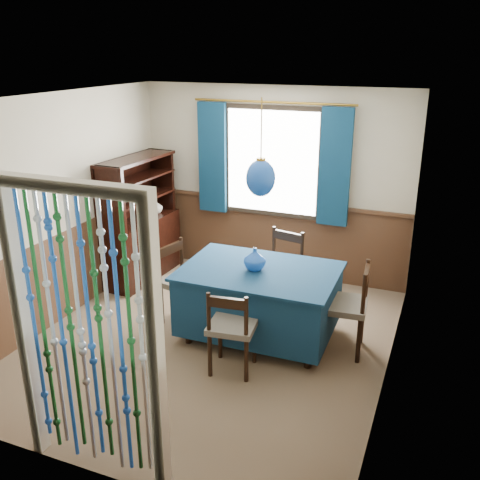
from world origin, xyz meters
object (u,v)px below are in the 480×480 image
at_px(vase_table, 255,260).
at_px(bowl_shelf, 134,199).
at_px(dining_table, 259,298).
at_px(chair_right, 347,306).
at_px(sideboard, 141,237).
at_px(chair_left, 182,281).
at_px(pendant_lamp, 261,178).
at_px(chair_near, 232,328).
at_px(chair_far, 281,268).
at_px(vase_sideboard, 156,206).

distance_m(vase_table, bowl_shelf, 2.04).
relative_size(dining_table, chair_right, 1.71).
bearing_deg(sideboard, chair_left, -36.74).
bearing_deg(vase_table, sideboard, 154.86).
bearing_deg(chair_right, bowl_shelf, 71.87).
relative_size(sideboard, vase_table, 7.52).
bearing_deg(pendant_lamp, bowl_shelf, 159.90).
relative_size(chair_near, bowl_shelf, 4.01).
relative_size(chair_far, pendant_lamp, 0.99).
distance_m(chair_right, bowl_shelf, 2.99).
xyz_separation_m(dining_table, chair_far, (-0.01, 0.75, 0.05)).
bearing_deg(bowl_shelf, chair_left, -34.54).
relative_size(vase_table, vase_sideboard, 1.11).
bearing_deg(sideboard, pendant_lamp, -21.38).
bearing_deg(chair_right, chair_near, 124.65).
xyz_separation_m(chair_near, chair_left, (-0.90, 0.72, 0.02)).
distance_m(chair_far, chair_right, 1.15).
height_order(pendant_lamp, vase_table, pendant_lamp).
xyz_separation_m(chair_near, vase_table, (-0.04, 0.70, 0.42)).
bearing_deg(chair_left, vase_table, 101.92).
distance_m(chair_near, vase_sideboard, 2.78).
bearing_deg(dining_table, vase_table, -165.88).
bearing_deg(vase_sideboard, pendant_lamp, -32.55).
bearing_deg(chair_near, pendant_lamp, 81.66).
xyz_separation_m(sideboard, vase_sideboard, (0.06, 0.34, 0.34)).
xyz_separation_m(chair_left, chair_right, (1.83, 0.05, 0.02)).
distance_m(dining_table, chair_left, 0.92).
xyz_separation_m(chair_right, bowl_shelf, (-2.85, 0.65, 0.64)).
relative_size(pendant_lamp, vase_table, 4.33).
bearing_deg(vase_sideboard, chair_right, -22.44).
xyz_separation_m(pendant_lamp, vase_sideboard, (-1.94, 1.24, -0.83)).
distance_m(bowl_shelf, vase_sideboard, 0.58).
distance_m(chair_near, chair_far, 1.47).
bearing_deg(chair_left, chair_right, 104.90).
bearing_deg(vase_sideboard, sideboard, -100.12).
bearing_deg(sideboard, chair_far, -1.37).
bearing_deg(pendant_lamp, chair_right, 3.82).
xyz_separation_m(dining_table, vase_table, (-0.05, -0.01, 0.43)).
height_order(chair_far, sideboard, sideboard).
xyz_separation_m(chair_far, vase_sideboard, (-1.93, 0.48, 0.42)).
bearing_deg(chair_far, chair_left, 51.41).
height_order(chair_left, bowl_shelf, bowl_shelf).
bearing_deg(pendant_lamp, chair_near, -91.05).
height_order(chair_far, chair_right, chair_right).
distance_m(dining_table, pendant_lamp, 1.30).
xyz_separation_m(dining_table, bowl_shelf, (-1.94, 0.71, 0.70)).
relative_size(sideboard, vase_sideboard, 8.32).
relative_size(dining_table, vase_sideboard, 8.25).
bearing_deg(chair_near, bowl_shelf, 136.24).
bearing_deg(chair_right, pendant_lamp, 88.51).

